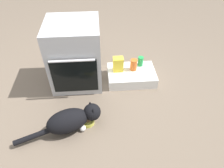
{
  "coord_description": "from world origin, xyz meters",
  "views": [
    {
      "loc": [
        0.27,
        -1.54,
        1.67
      ],
      "look_at": [
        0.38,
        -0.0,
        0.25
      ],
      "focal_mm": 32.58,
      "sensor_mm": 36.0,
      "label": 1
    }
  ],
  "objects_px": {
    "snack_bag": "(118,64)",
    "soda_can": "(141,61)",
    "food_bowl": "(88,121)",
    "oven": "(75,55)",
    "cat": "(72,120)",
    "pantry_cabinet": "(131,75)",
    "sauce_jar": "(134,65)"
  },
  "relations": [
    {
      "from": "cat",
      "to": "soda_can",
      "type": "relative_size",
      "value": 6.64
    },
    {
      "from": "cat",
      "to": "sauce_jar",
      "type": "distance_m",
      "value": 0.99
    },
    {
      "from": "cat",
      "to": "snack_bag",
      "type": "distance_m",
      "value": 0.87
    },
    {
      "from": "sauce_jar",
      "to": "soda_can",
      "type": "height_order",
      "value": "sauce_jar"
    },
    {
      "from": "oven",
      "to": "soda_can",
      "type": "bearing_deg",
      "value": 5.18
    },
    {
      "from": "snack_bag",
      "to": "soda_can",
      "type": "relative_size",
      "value": 1.5
    },
    {
      "from": "pantry_cabinet",
      "to": "snack_bag",
      "type": "xyz_separation_m",
      "value": [
        -0.16,
        0.03,
        0.15
      ]
    },
    {
      "from": "oven",
      "to": "pantry_cabinet",
      "type": "relative_size",
      "value": 1.32
    },
    {
      "from": "oven",
      "to": "food_bowl",
      "type": "height_order",
      "value": "oven"
    },
    {
      "from": "pantry_cabinet",
      "to": "food_bowl",
      "type": "bearing_deg",
      "value": -130.08
    },
    {
      "from": "sauce_jar",
      "to": "snack_bag",
      "type": "distance_m",
      "value": 0.19
    },
    {
      "from": "sauce_jar",
      "to": "food_bowl",
      "type": "bearing_deg",
      "value": -129.85
    },
    {
      "from": "snack_bag",
      "to": "pantry_cabinet",
      "type": "bearing_deg",
      "value": -10.74
    },
    {
      "from": "food_bowl",
      "to": "soda_can",
      "type": "height_order",
      "value": "soda_can"
    },
    {
      "from": "pantry_cabinet",
      "to": "soda_can",
      "type": "bearing_deg",
      "value": 42.57
    },
    {
      "from": "pantry_cabinet",
      "to": "sauce_jar",
      "type": "relative_size",
      "value": 4.04
    },
    {
      "from": "cat",
      "to": "snack_bag",
      "type": "xyz_separation_m",
      "value": [
        0.5,
        0.7,
        0.09
      ]
    },
    {
      "from": "food_bowl",
      "to": "snack_bag",
      "type": "xyz_separation_m",
      "value": [
        0.36,
        0.66,
        0.19
      ]
    },
    {
      "from": "food_bowl",
      "to": "cat",
      "type": "relative_size",
      "value": 0.16
    },
    {
      "from": "sauce_jar",
      "to": "snack_bag",
      "type": "xyz_separation_m",
      "value": [
        -0.19,
        -0.0,
        0.02
      ]
    },
    {
      "from": "food_bowl",
      "to": "soda_can",
      "type": "distance_m",
      "value": 1.0
    },
    {
      "from": "pantry_cabinet",
      "to": "sauce_jar",
      "type": "distance_m",
      "value": 0.14
    },
    {
      "from": "food_bowl",
      "to": "sauce_jar",
      "type": "distance_m",
      "value": 0.88
    },
    {
      "from": "food_bowl",
      "to": "oven",
      "type": "bearing_deg",
      "value": 100.36
    },
    {
      "from": "cat",
      "to": "oven",
      "type": "bearing_deg",
      "value": 69.88
    },
    {
      "from": "oven",
      "to": "sauce_jar",
      "type": "relative_size",
      "value": 5.33
    },
    {
      "from": "cat",
      "to": "snack_bag",
      "type": "height_order",
      "value": "snack_bag"
    },
    {
      "from": "cat",
      "to": "sauce_jar",
      "type": "bearing_deg",
      "value": 27.02
    },
    {
      "from": "pantry_cabinet",
      "to": "food_bowl",
      "type": "distance_m",
      "value": 0.82
    },
    {
      "from": "snack_bag",
      "to": "soda_can",
      "type": "height_order",
      "value": "snack_bag"
    },
    {
      "from": "pantry_cabinet",
      "to": "oven",
      "type": "bearing_deg",
      "value": 176.28
    },
    {
      "from": "snack_bag",
      "to": "cat",
      "type": "bearing_deg",
      "value": -125.62
    }
  ]
}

